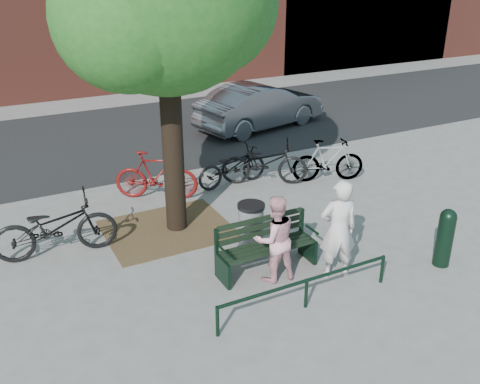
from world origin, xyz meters
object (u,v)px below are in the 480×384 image
park_bench (265,244)px  person_left (338,229)px  litter_bin (251,229)px  person_right (275,239)px  parked_car (260,106)px  bollard (445,236)px  bicycle_c (232,166)px

park_bench → person_left: size_ratio=1.00×
park_bench → litter_bin: litter_bin is taller
person_left → person_right: (-0.98, 0.39, -0.12)m
parked_car → person_right: bearing=139.0°
litter_bin → parked_car: 7.92m
bollard → litter_bin: (-2.80, 1.85, -0.06)m
bollard → litter_bin: 3.36m
person_left → bicycle_c: (0.22, 4.33, -0.40)m
person_right → bollard: 3.01m
person_left → bicycle_c: size_ratio=0.97×
parked_car → person_left: bearing=146.0°
bollard → bicycle_c: size_ratio=0.60×
litter_bin → bicycle_c: 3.27m
park_bench → bicycle_c: 3.76m
park_bench → litter_bin: size_ratio=1.73×
person_left → person_right: person_left is taller
bollard → bicycle_c: 5.18m
bollard → bicycle_c: bearing=108.5°
parked_car → litter_bin: bearing=136.3°
person_left → person_right: size_ratio=1.16×
parked_car → park_bench: bearing=138.0°
person_left → litter_bin: size_ratio=1.74×
bollard → person_left: bearing=162.7°
park_bench → person_left: person_left is taller
litter_bin → bicycle_c: litter_bin is taller
person_left → parked_car: bearing=-94.1°
park_bench → person_right: bearing=-94.3°
bicycle_c → parked_car: bearing=-41.8°
person_left → parked_car: person_left is taller
litter_bin → bicycle_c: bearing=69.3°
park_bench → person_left: bearing=-38.2°
bicycle_c → parked_car: size_ratio=0.42×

